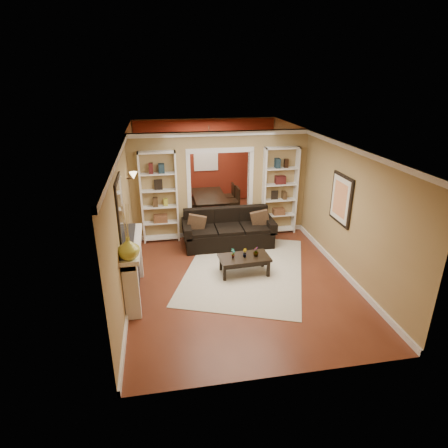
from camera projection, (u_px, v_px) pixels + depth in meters
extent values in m
plane|color=brown|center=(228.00, 253.00, 8.98)|extent=(8.00, 8.00, 0.00)
plane|color=white|center=(229.00, 139.00, 7.97)|extent=(8.00, 8.00, 0.00)
plane|color=#A38856|center=(206.00, 161.00, 12.12)|extent=(8.00, 0.00, 8.00)
plane|color=#A38856|center=(286.00, 295.00, 4.82)|extent=(8.00, 0.00, 8.00)
plane|color=#A38856|center=(127.00, 205.00, 8.11)|extent=(0.00, 8.00, 8.00)
plane|color=#A38856|center=(322.00, 194.00, 8.84)|extent=(0.00, 8.00, 8.00)
cube|color=#A38856|center=(220.00, 185.00, 9.57)|extent=(4.50, 0.15, 2.70)
cube|color=maroon|center=(206.00, 162.00, 12.11)|extent=(4.44, 0.04, 2.64)
cube|color=#8CA5CC|center=(206.00, 156.00, 11.99)|extent=(0.78, 0.03, 0.98)
cube|color=beige|center=(245.00, 269.00, 8.23)|extent=(3.50, 4.07, 0.01)
cube|color=black|center=(228.00, 229.00, 9.24)|extent=(2.25, 0.97, 0.88)
cube|color=#513922|center=(196.00, 223.00, 9.02)|extent=(0.44, 0.16, 0.43)
cube|color=#513922|center=(260.00, 219.00, 9.27)|extent=(0.45, 0.18, 0.44)
cube|color=black|center=(244.00, 265.00, 7.99)|extent=(1.09, 0.64, 0.40)
imported|color=#336626|center=(233.00, 253.00, 7.83)|extent=(0.13, 0.14, 0.22)
imported|color=#336626|center=(245.00, 253.00, 7.88)|extent=(0.09, 0.11, 0.18)
imported|color=#336626|center=(256.00, 251.00, 7.91)|extent=(0.15, 0.15, 0.21)
cube|color=white|center=(159.00, 198.00, 9.24)|extent=(0.90, 0.30, 2.30)
cube|color=white|center=(280.00, 191.00, 9.74)|extent=(0.90, 0.30, 2.30)
cube|color=white|center=(135.00, 269.00, 7.06)|extent=(0.32, 1.70, 1.16)
imported|color=#A8AA37|center=(128.00, 248.00, 6.13)|extent=(0.43, 0.43, 0.38)
cube|color=silver|center=(120.00, 208.00, 6.57)|extent=(0.03, 0.95, 1.10)
cube|color=#FFE0A5|center=(131.00, 177.00, 8.45)|extent=(0.18, 0.18, 0.22)
cube|color=black|center=(341.00, 199.00, 7.84)|extent=(0.04, 0.85, 1.05)
imported|color=black|center=(210.00, 204.00, 11.36)|extent=(1.70, 0.95, 0.60)
cube|color=black|center=(193.00, 204.00, 10.94)|extent=(0.58, 0.58, 0.91)
cube|color=black|center=(230.00, 202.00, 11.12)|extent=(0.46, 0.46, 0.91)
cube|color=black|center=(191.00, 199.00, 11.51)|extent=(0.49, 0.49, 0.79)
cube|color=black|center=(226.00, 197.00, 11.68)|extent=(0.53, 0.53, 0.85)
cube|color=#322116|center=(211.00, 148.00, 10.69)|extent=(0.50, 0.50, 0.30)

